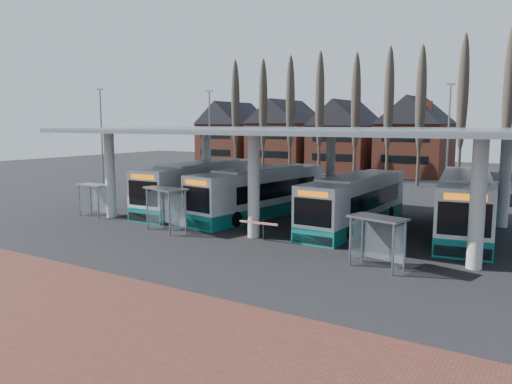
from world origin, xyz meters
The scene contains 16 objects.
ground centered at (0.00, 0.00, 0.00)m, with size 140.00×140.00×0.00m, color black.
brick_strip centered at (0.00, -12.00, 0.01)m, with size 70.00×10.00×0.03m, color brown.
station_canopy centered at (0.00, 8.00, 5.68)m, with size 32.00×16.00×6.34m.
poplar_row centered at (0.00, 33.00, 8.78)m, with size 45.10×1.10×14.50m.
townhouse_row centered at (-15.75, 44.00, 5.94)m, with size 36.80×10.30×12.25m.
lamp_post_a centered at (-18.00, 22.00, 5.34)m, with size 0.80×0.16×10.17m.
lamp_post_b centered at (6.00, 26.00, 5.34)m, with size 0.80×0.16×10.17m.
lamp_post_d centered at (-26.00, 14.00, 5.34)m, with size 0.80×0.16×10.17m.
bus_0 centered at (-8.78, 8.68, 1.73)m, with size 3.60×13.34×3.67m.
bus_1 centered at (-3.27, 8.57, 1.65)m, with size 4.29×12.84×3.50m.
bus_2 centered at (3.94, 8.48, 1.58)m, with size 2.78×12.14×3.36m.
bus_3 centered at (10.23, 10.26, 1.72)m, with size 4.84×13.41×3.65m.
shelter_0 centered at (-13.29, 2.22, 1.68)m, with size 2.54×1.37×2.31m.
shelter_1 centered at (-5.44, 1.18, 1.97)m, with size 3.20×2.16×2.71m.
shelter_2 centered at (8.20, 0.28, 1.75)m, with size 2.82×1.85×2.41m.
barrier centered at (0.75, 1.96, 0.94)m, with size 2.42×0.72×1.21m.
Camera 1 is at (15.30, -21.71, 6.63)m, focal length 35.00 mm.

